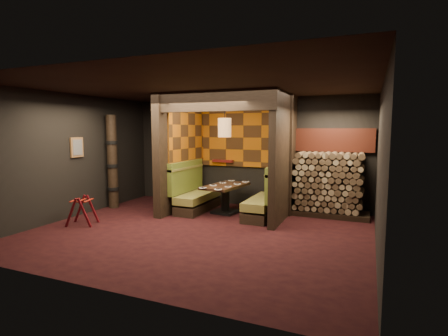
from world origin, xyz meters
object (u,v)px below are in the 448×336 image
pendant_lamp (225,128)px  totem_column (112,162)px  booth_bench_right (267,200)px  luggage_rack (82,210)px  firewood_stack (331,185)px  dining_table (225,194)px  booth_bench_left (194,194)px

pendant_lamp → totem_column: size_ratio=0.42×
booth_bench_right → luggage_rack: 4.08m
totem_column → firewood_stack: (5.33, 1.25, -0.44)m
dining_table → booth_bench_left: bearing=-178.3°
dining_table → firewood_stack: 2.51m
totem_column → booth_bench_right: bearing=7.9°
luggage_rack → booth_bench_left: bearing=53.5°
pendant_lamp → booth_bench_right: bearing=1.4°
booth_bench_left → firewood_stack: size_ratio=0.92×
pendant_lamp → totem_column: (-2.93, -0.52, -0.89)m
booth_bench_right → luggage_rack: size_ratio=2.27×
pendant_lamp → firewood_stack: pendant_lamp is taller
luggage_rack → firewood_stack: bearing=30.4°
booth_bench_left → totem_column: bearing=-165.2°
dining_table → luggage_rack: size_ratio=1.99×
booth_bench_left → dining_table: 0.84m
dining_table → booth_bench_right: bearing=-1.3°
dining_table → pendant_lamp: pendant_lamp is taller
luggage_rack → totem_column: totem_column is taller
dining_table → firewood_stack: firewood_stack is taller
booth_bench_right → pendant_lamp: size_ratio=1.60×
booth_bench_left → luggage_rack: bearing=-126.5°
dining_table → luggage_rack: dining_table is taller
booth_bench_left → dining_table: (0.84, 0.02, 0.06)m
totem_column → firewood_stack: size_ratio=1.39×
luggage_rack → firewood_stack: firewood_stack is taller
booth_bench_left → pendant_lamp: bearing=-1.7°
booth_bench_left → totem_column: (-2.09, -0.55, 0.79)m
luggage_rack → totem_column: (-0.50, 1.59, 0.86)m
booth_bench_right → firewood_stack: 1.56m
dining_table → firewood_stack: size_ratio=0.81×
booth_bench_left → booth_bench_right: (1.89, 0.00, 0.00)m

